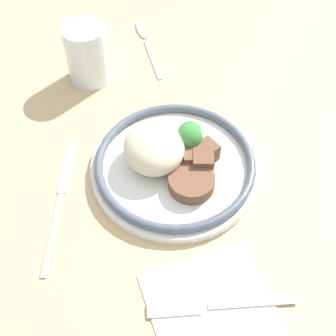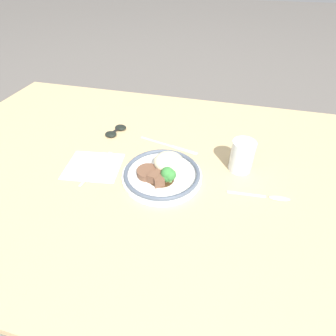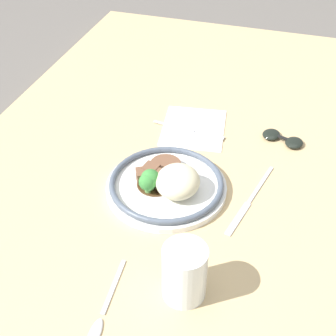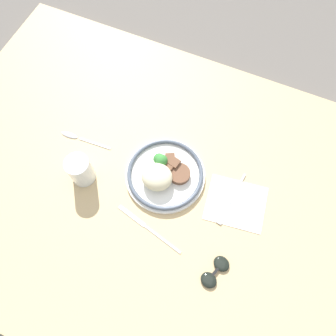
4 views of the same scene
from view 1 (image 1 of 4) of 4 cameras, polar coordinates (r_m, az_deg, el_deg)
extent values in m
plane|color=#5B5651|center=(0.66, -1.96, -5.90)|extent=(8.00, 8.00, 0.00)
cube|color=tan|center=(0.64, -2.00, -5.18)|extent=(1.56, 1.01, 0.03)
cube|color=white|center=(0.56, 6.04, -18.08)|extent=(0.18, 0.16, 0.00)
cylinder|color=white|center=(0.66, 0.86, 0.01)|extent=(0.24, 0.24, 0.01)
torus|color=#4C5666|center=(0.65, 0.87, 0.68)|extent=(0.22, 0.22, 0.01)
ellipsoid|color=beige|center=(0.64, -1.72, 2.44)|extent=(0.09, 0.08, 0.05)
cylinder|color=brown|center=(0.62, 2.88, -1.69)|extent=(0.06, 0.06, 0.02)
cylinder|color=#472D19|center=(0.66, 2.56, 0.99)|extent=(0.07, 0.07, 0.00)
cube|color=brown|center=(0.65, 4.72, 1.97)|extent=(0.04, 0.04, 0.03)
cube|color=brown|center=(0.64, 4.29, 0.74)|extent=(0.03, 0.03, 0.03)
cube|color=brown|center=(0.64, 3.09, 1.18)|extent=(0.03, 0.03, 0.03)
cylinder|color=#669E51|center=(0.67, 2.97, 2.42)|extent=(0.01, 0.01, 0.01)
sphere|color=#387F38|center=(0.65, 3.03, 3.36)|extent=(0.03, 0.03, 0.03)
cylinder|color=#669E51|center=(0.67, 2.60, 3.16)|extent=(0.01, 0.01, 0.01)
sphere|color=#387F38|center=(0.66, 2.66, 4.29)|extent=(0.03, 0.03, 0.03)
cylinder|color=#669E51|center=(0.66, 2.54, 2.60)|extent=(0.01, 0.01, 0.01)
sphere|color=#387F38|center=(0.65, 2.61, 3.81)|extent=(0.04, 0.04, 0.04)
cylinder|color=#F4AD19|center=(0.78, -9.73, 12.93)|extent=(0.06, 0.06, 0.08)
cylinder|color=white|center=(0.78, -9.84, 13.56)|extent=(0.07, 0.07, 0.10)
cube|color=#B7B7BC|center=(0.57, 10.22, -15.99)|extent=(0.02, 0.10, 0.00)
cube|color=#B7B7BC|center=(0.56, 1.21, -16.81)|extent=(0.02, 0.06, 0.00)
cube|color=#B7B7BC|center=(0.62, -13.86, -7.53)|extent=(0.13, 0.04, 0.00)
cube|color=#B7B7BC|center=(0.68, -12.23, 0.23)|extent=(0.09, 0.03, 0.00)
cube|color=#B7B7BC|center=(0.83, -1.88, 13.09)|extent=(0.11, 0.01, 0.00)
ellipsoid|color=#B7B7BC|center=(0.90, -3.27, 16.54)|extent=(0.06, 0.02, 0.01)
camera|label=2|loc=(0.85, 51.76, 38.07)|focal=28.00mm
camera|label=3|loc=(1.05, -30.74, 53.73)|focal=50.00mm
camera|label=4|loc=(0.51, -123.24, 48.44)|focal=35.00mm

